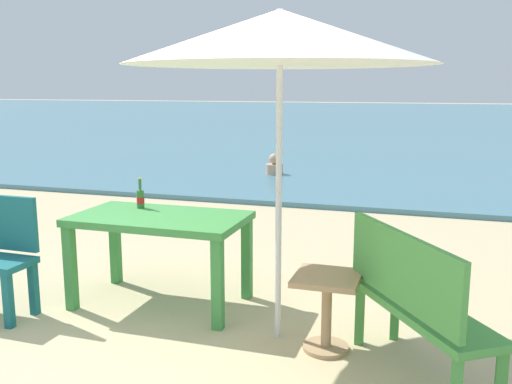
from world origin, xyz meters
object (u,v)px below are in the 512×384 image
side_table_wood (327,301)px  picnic_table_green (160,228)px  bench_green_left (413,297)px  beer_bottle_amber (140,197)px  swimmer_person (274,166)px  patio_umbrella (280,38)px

side_table_wood → picnic_table_green: bearing=163.7°
side_table_wood → bench_green_left: bench_green_left is taller
beer_bottle_amber → bench_green_left: size_ratio=0.22×
picnic_table_green → swimmer_person: (-0.91, 6.64, -0.41)m
beer_bottle_amber → bench_green_left: 2.51m
beer_bottle_amber → patio_umbrella: 1.95m
side_table_wood → bench_green_left: 0.65m
beer_bottle_amber → bench_green_left: (2.33, -0.88, -0.31)m
picnic_table_green → patio_umbrella: patio_umbrella is taller
swimmer_person → patio_umbrella: bearing=-73.9°
picnic_table_green → beer_bottle_amber: 0.40m
bench_green_left → swimmer_person: bench_green_left is taller
swimmer_person → picnic_table_green: bearing=-82.2°
beer_bottle_amber → patio_umbrella: patio_umbrella is taller
picnic_table_green → patio_umbrella: (1.10, -0.34, 1.47)m
picnic_table_green → side_table_wood: bearing=-16.3°
beer_bottle_amber → swimmer_person: beer_bottle_amber is taller
patio_umbrella → side_table_wood: (0.37, -0.10, -1.76)m
picnic_table_green → beer_bottle_amber: bearing=144.6°
picnic_table_green → patio_umbrella: bearing=-16.9°
swimmer_person → side_table_wood: bearing=-71.3°
picnic_table_green → side_table_wood: (1.48, -0.43, -0.30)m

